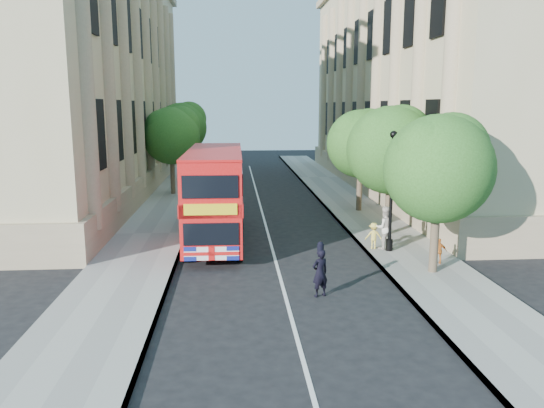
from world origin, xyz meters
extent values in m
plane|color=black|center=(0.00, 0.00, 0.00)|extent=(120.00, 120.00, 0.00)
cube|color=gray|center=(5.75, 10.00, 0.06)|extent=(3.50, 80.00, 0.12)
cube|color=gray|center=(-5.75, 10.00, 0.06)|extent=(3.50, 80.00, 0.12)
cube|color=tan|center=(13.80, 24.00, 9.00)|extent=(12.00, 38.00, 18.00)
cube|color=tan|center=(-13.80, 24.00, 9.00)|extent=(12.00, 38.00, 18.00)
cylinder|color=#473828|center=(5.80, 3.00, 1.43)|extent=(0.32, 0.32, 2.86)
sphere|color=#27541C|center=(5.80, 3.00, 4.03)|extent=(4.00, 4.00, 4.00)
sphere|color=#27541C|center=(6.40, 3.40, 4.68)|extent=(2.80, 2.80, 2.80)
sphere|color=#27541C|center=(5.30, 2.70, 4.55)|extent=(2.60, 2.60, 2.60)
cylinder|color=#473828|center=(5.80, 9.00, 1.50)|extent=(0.32, 0.32, 2.99)
sphere|color=#27541C|center=(5.80, 9.00, 4.22)|extent=(4.20, 4.20, 4.20)
sphere|color=#27541C|center=(6.40, 9.40, 4.90)|extent=(2.94, 2.94, 2.94)
sphere|color=#27541C|center=(5.30, 8.70, 4.76)|extent=(2.73, 2.73, 2.73)
cylinder|color=#473828|center=(5.80, 15.00, 1.45)|extent=(0.32, 0.32, 2.90)
sphere|color=#27541C|center=(5.80, 15.00, 4.09)|extent=(4.00, 4.00, 4.00)
sphere|color=#27541C|center=(6.40, 15.40, 4.75)|extent=(2.80, 2.80, 2.80)
sphere|color=#27541C|center=(5.30, 14.70, 4.62)|extent=(2.60, 2.60, 2.60)
cylinder|color=#473828|center=(-6.00, 22.00, 1.50)|extent=(0.32, 0.32, 2.99)
sphere|color=#27541C|center=(-6.00, 22.00, 4.22)|extent=(4.00, 4.00, 4.00)
sphere|color=#27541C|center=(-5.40, 22.40, 4.90)|extent=(2.80, 2.80, 2.80)
sphere|color=#27541C|center=(-6.50, 21.70, 4.76)|extent=(2.60, 2.60, 2.60)
cylinder|color=#473828|center=(-6.00, 30.00, 1.58)|extent=(0.32, 0.32, 3.17)
sphere|color=#27541C|center=(-6.00, 30.00, 4.46)|extent=(4.20, 4.20, 4.20)
sphere|color=#27541C|center=(-5.40, 30.40, 5.18)|extent=(2.94, 2.94, 2.94)
sphere|color=#27541C|center=(-6.50, 29.70, 5.04)|extent=(2.73, 2.73, 2.73)
cylinder|color=black|center=(5.00, 6.00, 0.37)|extent=(0.30, 0.30, 0.50)
cylinder|color=black|center=(5.00, 6.00, 2.62)|extent=(0.14, 0.14, 5.00)
sphere|color=black|center=(5.00, 6.00, 5.12)|extent=(0.32, 0.32, 0.32)
cube|color=red|center=(-2.54, 8.53, 2.33)|extent=(2.46, 9.14, 3.79)
cube|color=black|center=(-2.54, 8.53, 1.49)|extent=(2.52, 8.57, 0.86)
cube|color=black|center=(-2.54, 8.53, 3.31)|extent=(2.52, 8.57, 0.86)
cube|color=yellow|center=(-2.57, 3.97, 2.45)|extent=(2.02, 0.09, 0.43)
cylinder|color=black|center=(-3.64, 5.32, 0.48)|extent=(0.28, 0.96, 0.96)
cylinder|color=black|center=(-1.47, 5.31, 0.48)|extent=(0.28, 0.96, 0.96)
cylinder|color=black|center=(-3.60, 11.57, 0.48)|extent=(0.28, 0.96, 0.96)
cylinder|color=black|center=(-1.43, 11.55, 0.48)|extent=(0.28, 0.96, 0.96)
cube|color=black|center=(-2.73, 13.84, 1.19)|extent=(1.88, 1.71, 1.85)
cube|color=black|center=(-2.79, 13.09, 1.41)|extent=(1.59, 0.22, 0.62)
cube|color=black|center=(-2.59, 15.78, 1.37)|extent=(1.97, 2.94, 2.21)
cube|color=black|center=(-2.63, 15.25, 0.31)|extent=(1.89, 4.34, 0.22)
cylinder|color=black|center=(-3.53, 13.81, 0.35)|extent=(0.25, 0.72, 0.71)
cylinder|color=black|center=(-1.95, 13.70, 0.35)|extent=(0.25, 0.72, 0.71)
cylinder|color=black|center=(-3.32, 16.72, 0.35)|extent=(0.25, 0.72, 0.71)
cylinder|color=black|center=(-1.73, 16.60, 0.35)|extent=(0.25, 0.72, 0.71)
imported|color=black|center=(1.15, 1.00, 0.82)|extent=(0.70, 0.60, 1.63)
imported|color=beige|center=(4.86, 6.33, 1.07)|extent=(0.98, 0.79, 1.89)
imported|color=orange|center=(6.40, 3.97, 0.64)|extent=(0.64, 0.36, 1.03)
imported|color=#E1C54C|center=(4.40, 6.37, 0.70)|extent=(0.80, 0.54, 1.16)
camera|label=1|loc=(-1.69, -15.77, 6.31)|focal=35.00mm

